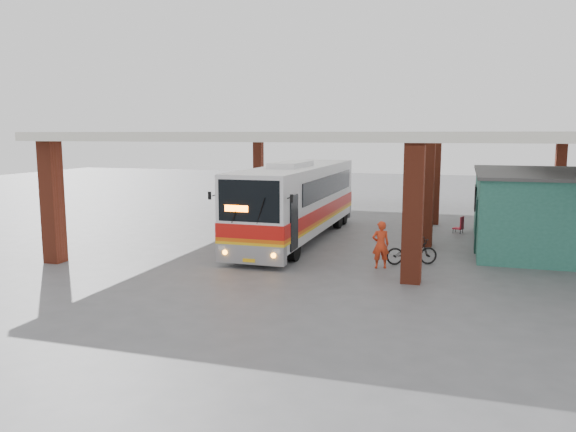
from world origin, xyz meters
The scene contains 8 objects.
ground centered at (0.00, 0.00, 0.00)m, with size 90.00×90.00×0.00m, color #515154.
brick_columns centered at (1.43, 5.00, 2.17)m, with size 20.10×21.60×4.35m.
canopy_roof centered at (0.50, 6.50, 4.50)m, with size 21.00×23.00×0.30m, color silver.
shop_building centered at (7.49, 4.00, 1.56)m, with size 5.20×8.20×3.11m.
coach_bus centered at (-2.41, 2.80, 1.71)m, with size 2.53×11.85×3.44m.
motorcycle centered at (2.79, -0.54, 0.48)m, with size 0.64×1.82×0.96m, color black.
pedestrian centered at (1.82, -1.40, 0.82)m, with size 0.60×0.39×1.64m, color red.
red_chair centered at (4.37, 6.51, 0.36)m, with size 0.53×0.53×0.79m.
Camera 1 is at (4.44, -20.38, 4.60)m, focal length 35.00 mm.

